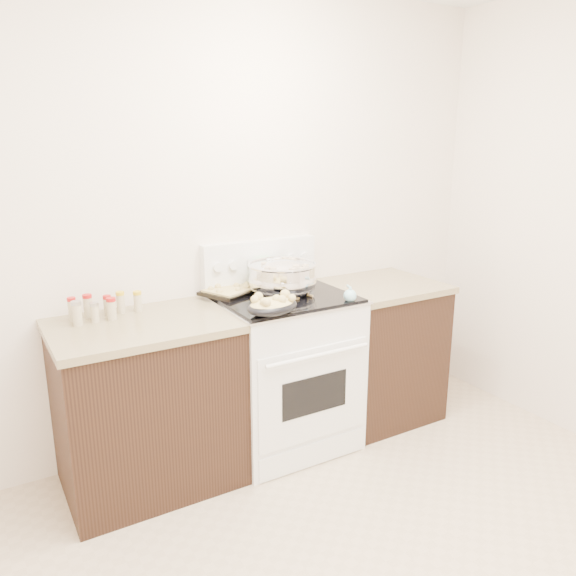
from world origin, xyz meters
TOP-DOWN VIEW (x-y plane):
  - room_shell at (0.00, 0.00)m, footprint 4.10×3.60m
  - counter_left at (-0.48, 1.43)m, footprint 0.93×0.67m
  - counter_right at (1.08, 1.43)m, footprint 0.73×0.67m
  - kitchen_range at (0.35, 1.42)m, footprint 0.78×0.73m
  - mixing_bowl at (0.36, 1.46)m, footprint 0.49×0.49m
  - roasting_pan at (0.12, 1.14)m, footprint 0.33×0.26m
  - baking_sheet at (0.13, 1.63)m, footprint 0.44×0.38m
  - wooden_spoon at (0.39, 1.35)m, footprint 0.13×0.24m
  - blue_ladle at (0.63, 1.15)m, footprint 0.17×0.23m
  - spice_jars at (-0.65, 1.59)m, footprint 0.38×0.15m

SIDE VIEW (x-z plane):
  - counter_left at x=-0.48m, z-range 0.00..0.92m
  - counter_right at x=1.08m, z-range 0.00..0.92m
  - kitchen_range at x=0.35m, z-range -0.12..1.10m
  - wooden_spoon at x=0.39m, z-range 0.93..0.98m
  - baking_sheet at x=0.13m, z-range 0.93..0.99m
  - blue_ladle at x=0.63m, z-range 0.93..1.02m
  - spice_jars at x=-0.65m, z-range 0.92..1.04m
  - roasting_pan at x=0.12m, z-range 0.94..1.05m
  - mixing_bowl at x=0.36m, z-range 0.92..1.16m
  - room_shell at x=0.00m, z-range 0.33..3.08m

